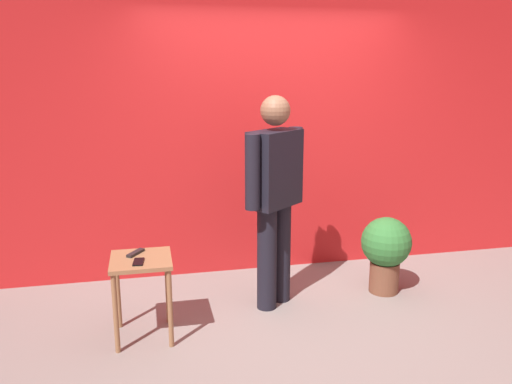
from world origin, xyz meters
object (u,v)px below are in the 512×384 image
tv_remote (136,253)px  side_table (142,274)px  standing_person (275,192)px  potted_plant (386,248)px  cell_phone (138,262)px

tv_remote → side_table: bearing=-33.5°
standing_person → potted_plant: 1.17m
tv_remote → potted_plant: size_ratio=0.25×
side_table → cell_phone: (-0.02, -0.08, 0.13)m
tv_remote → standing_person: bearing=47.2°
cell_phone → tv_remote: (-0.02, 0.18, 0.01)m
standing_person → cell_phone: 1.22m
side_table → standing_person: bearing=17.3°
potted_plant → tv_remote: bearing=-173.0°
side_table → potted_plant: (2.10, 0.36, -0.09)m
cell_phone → potted_plant: bearing=17.5°
potted_plant → standing_person: bearing=-178.8°
side_table → cell_phone: 0.15m
standing_person → side_table: (-1.08, -0.34, -0.48)m
standing_person → tv_remote: bearing=-167.8°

